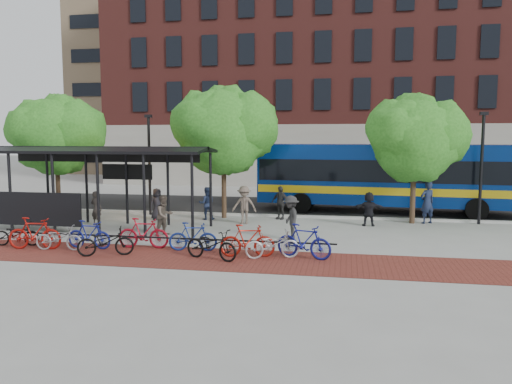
% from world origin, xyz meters
% --- Properties ---
extents(ground, '(160.00, 160.00, 0.00)m').
position_xyz_m(ground, '(0.00, 0.00, 0.00)').
color(ground, '#9E9E99').
rests_on(ground, ground).
extents(asphalt_street, '(160.00, 8.00, 0.01)m').
position_xyz_m(asphalt_street, '(0.00, 8.00, 0.01)').
color(asphalt_street, black).
rests_on(asphalt_street, ground).
extents(curb, '(160.00, 0.25, 0.12)m').
position_xyz_m(curb, '(0.00, 4.00, 0.06)').
color(curb, '#B7B7B2').
rests_on(curb, ground).
extents(brick_strip, '(24.00, 3.00, 0.01)m').
position_xyz_m(brick_strip, '(-2.00, -5.00, 0.00)').
color(brick_strip, maroon).
rests_on(brick_strip, ground).
extents(bike_rack_rail, '(12.00, 0.05, 0.95)m').
position_xyz_m(bike_rack_rail, '(-3.30, -4.10, 0.00)').
color(bike_rack_rail, black).
rests_on(bike_rack_rail, ground).
extents(building_brick, '(55.00, 14.00, 20.00)m').
position_xyz_m(building_brick, '(10.00, 26.00, 10.00)').
color(building_brick, maroon).
rests_on(building_brick, ground).
extents(building_tower, '(22.00, 22.00, 30.00)m').
position_xyz_m(building_tower, '(-16.00, 40.00, 15.00)').
color(building_tower, '#7A664C').
rests_on(building_tower, ground).
extents(bus_shelter, '(10.60, 3.07, 3.60)m').
position_xyz_m(bus_shelter, '(-8.13, -0.48, 3.00)').
color(bus_shelter, black).
rests_on(bus_shelter, ground).
extents(tree_a, '(4.90, 4.00, 6.18)m').
position_xyz_m(tree_a, '(-11.91, 3.35, 4.24)').
color(tree_a, '#382619').
rests_on(tree_a, ground).
extents(tree_b, '(5.15, 4.20, 6.47)m').
position_xyz_m(tree_b, '(-2.90, 3.35, 4.46)').
color(tree_b, '#382619').
rests_on(tree_b, ground).
extents(tree_c, '(4.66, 3.80, 5.92)m').
position_xyz_m(tree_c, '(6.09, 3.35, 4.05)').
color(tree_c, '#382619').
rests_on(tree_c, ground).
extents(lamp_post_left, '(0.35, 0.20, 5.12)m').
position_xyz_m(lamp_post_left, '(-7.00, 3.60, 2.75)').
color(lamp_post_left, black).
rests_on(lamp_post_left, ground).
extents(lamp_post_right, '(0.35, 0.20, 5.12)m').
position_xyz_m(lamp_post_right, '(9.00, 3.60, 2.75)').
color(lamp_post_right, black).
rests_on(lamp_post_right, ground).
extents(bus, '(13.56, 4.09, 3.61)m').
position_xyz_m(bus, '(5.02, 6.49, 2.07)').
color(bus, navy).
rests_on(bus, ground).
extents(bike_0, '(1.76, 0.87, 0.89)m').
position_xyz_m(bike_0, '(-8.95, -4.36, 0.44)').
color(bike_0, black).
rests_on(bike_0, ground).
extents(bike_1, '(1.99, 0.79, 1.16)m').
position_xyz_m(bike_1, '(-7.93, -4.79, 0.58)').
color(bike_1, '#9F140E').
rests_on(bike_1, ground).
extents(bike_2, '(1.73, 0.74, 0.89)m').
position_xyz_m(bike_2, '(-7.01, -4.75, 0.44)').
color(bike_2, gray).
rests_on(bike_2, ground).
extents(bike_3, '(1.74, 0.62, 1.03)m').
position_xyz_m(bike_3, '(-6.07, -4.34, 0.51)').
color(bike_3, navy).
rests_on(bike_3, ground).
extents(bike_4, '(1.96, 1.26, 0.97)m').
position_xyz_m(bike_4, '(-4.98, -5.25, 0.49)').
color(bike_4, black).
rests_on(bike_4, ground).
extents(bike_5, '(1.88, 0.68, 1.11)m').
position_xyz_m(bike_5, '(-4.18, -3.93, 0.55)').
color(bike_5, maroon).
rests_on(bike_5, ground).
extents(bike_7, '(1.76, 0.72, 1.03)m').
position_xyz_m(bike_7, '(-2.30, -4.03, 0.51)').
color(bike_7, navy).
rests_on(bike_7, ground).
extents(bike_8, '(2.03, 1.25, 1.01)m').
position_xyz_m(bike_8, '(-1.33, -5.12, 0.50)').
color(bike_8, black).
rests_on(bike_8, ground).
extents(bike_9, '(1.91, 0.83, 1.11)m').
position_xyz_m(bike_9, '(-0.25, -4.55, 0.55)').
color(bike_9, '#9C180E').
rests_on(bike_9, ground).
extents(bike_10, '(1.91, 1.18, 0.95)m').
position_xyz_m(bike_10, '(0.59, -4.59, 0.47)').
color(bike_10, '#A5A5A8').
rests_on(bike_10, ground).
extents(bike_11, '(1.98, 1.08, 1.15)m').
position_xyz_m(bike_11, '(1.62, -4.42, 0.57)').
color(bike_11, navy).
rests_on(bike_11, ground).
extents(pedestrian_0, '(0.86, 0.88, 1.53)m').
position_xyz_m(pedestrian_0, '(-6.06, 2.15, 0.76)').
color(pedestrian_0, black).
rests_on(pedestrian_0, ground).
extents(pedestrian_1, '(0.65, 0.51, 1.56)m').
position_xyz_m(pedestrian_1, '(-8.20, 0.20, 0.78)').
color(pedestrian_1, '#38312D').
rests_on(pedestrian_1, ground).
extents(pedestrian_2, '(0.92, 0.81, 1.58)m').
position_xyz_m(pedestrian_2, '(-3.70, 2.62, 0.79)').
color(pedestrian_2, '#202C4B').
rests_on(pedestrian_2, ground).
extents(pedestrian_3, '(1.14, 0.66, 1.76)m').
position_xyz_m(pedestrian_3, '(-1.66, 1.74, 0.88)').
color(pedestrian_3, brown).
rests_on(pedestrian_3, ground).
extents(pedestrian_4, '(1.03, 0.73, 1.62)m').
position_xyz_m(pedestrian_4, '(-0.20, 3.36, 0.81)').
color(pedestrian_4, '#292929').
rests_on(pedestrian_4, ground).
extents(pedestrian_5, '(1.44, 0.47, 1.55)m').
position_xyz_m(pedestrian_5, '(3.98, 2.22, 0.77)').
color(pedestrian_5, black).
rests_on(pedestrian_5, ground).
extents(pedestrian_7, '(0.85, 0.76, 1.96)m').
position_xyz_m(pedestrian_7, '(6.66, 3.38, 0.98)').
color(pedestrian_7, '#1A233D').
rests_on(pedestrian_7, ground).
extents(pedestrian_8, '(0.96, 1.01, 1.65)m').
position_xyz_m(pedestrian_8, '(-4.30, -1.50, 0.83)').
color(pedestrian_8, brown).
rests_on(pedestrian_8, ground).
extents(pedestrian_9, '(0.98, 1.27, 1.74)m').
position_xyz_m(pedestrian_9, '(0.86, -1.50, 0.87)').
color(pedestrian_9, '#272727').
rests_on(pedestrian_9, ground).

